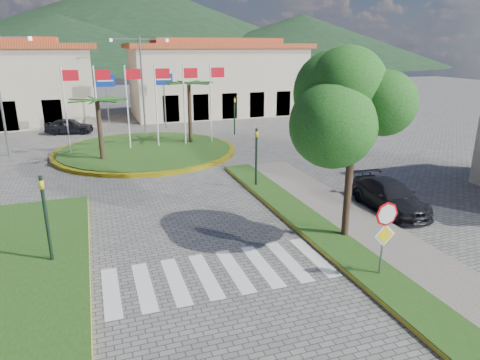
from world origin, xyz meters
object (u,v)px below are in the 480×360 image
object	(u,v)px
deciduous_tree	(355,106)
car_dark_a	(69,126)
car_side_right	(390,196)
car_dark_b	(192,113)
roundabout_island	(146,150)
white_van	(8,124)
stop_sign	(385,228)

from	to	relation	value
deciduous_tree	car_dark_a	size ratio (longest dim) A/B	1.73
car_side_right	deciduous_tree	bearing A→B (deg)	-147.41
car_dark_b	roundabout_island	bearing A→B (deg)	144.67
car_dark_b	car_dark_a	bearing A→B (deg)	102.64
deciduous_tree	car_side_right	xyz separation A→B (m)	(3.64, 2.00, -4.51)
roundabout_island	white_van	size ratio (longest dim) A/B	3.09
stop_sign	white_van	distance (m)	36.36
roundabout_island	car_dark_b	world-z (taller)	roundabout_island
white_van	stop_sign	bearing A→B (deg)	-156.56
roundabout_island	deciduous_tree	bearing A→B (deg)	-72.09
car_dark_a	car_dark_b	bearing A→B (deg)	-56.29
roundabout_island	car_side_right	xyz separation A→B (m)	(9.13, -15.00, 0.49)
white_van	deciduous_tree	bearing A→B (deg)	-153.45
car_dark_a	car_side_right	distance (m)	28.08
white_van	car_dark_a	size ratio (longest dim) A/B	1.04
stop_sign	car_dark_a	bearing A→B (deg)	109.28
white_van	car_dark_a	xyz separation A→B (m)	(5.31, -3.74, 0.10)
white_van	car_dark_a	distance (m)	6.49
car_dark_b	deciduous_tree	bearing A→B (deg)	167.80
car_dark_b	car_side_right	distance (m)	29.20
stop_sign	deciduous_tree	distance (m)	4.59
car_dark_b	stop_sign	bearing A→B (deg)	166.98
car_dark_b	car_side_right	size ratio (longest dim) A/B	0.72
stop_sign	car_side_right	xyz separation A→B (m)	(4.24, 5.04, -1.12)
stop_sign	car_dark_b	xyz separation A→B (m)	(1.75, 34.13, -1.25)
car_dark_a	car_side_right	size ratio (longest dim) A/B	0.86
roundabout_island	stop_sign	world-z (taller)	roundabout_island
roundabout_island	white_van	bearing A→B (deg)	129.56
car_dark_a	white_van	bearing A→B (deg)	65.84
roundabout_island	stop_sign	distance (m)	20.69
white_van	car_side_right	distance (m)	34.12
car_dark_a	roundabout_island	bearing A→B (deg)	-138.80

